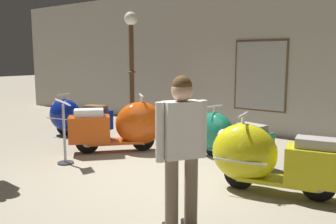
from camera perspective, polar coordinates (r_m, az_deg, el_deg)
ground_plane at (r=5.65m, az=-2.97°, el=-10.36°), size 60.00×60.00×0.00m
showroom_back_wall at (r=8.88m, az=14.09°, el=8.23°), size 18.00×0.24×3.63m
scooter_0 at (r=7.08m, az=-6.89°, el=-2.20°), size 1.63×1.71×1.12m
scooter_1 at (r=8.71m, az=-14.67°, el=-0.78°), size 1.68×0.84×0.99m
scooter_2 at (r=6.56m, az=9.07°, el=-3.78°), size 1.64×0.83×0.96m
scooter_3 at (r=5.09m, az=15.15°, el=-7.03°), size 1.82×0.82×1.07m
lamppost at (r=8.47m, az=-5.81°, el=7.53°), size 0.31×0.31×2.88m
visitor_1 at (r=3.68m, az=2.18°, el=-5.15°), size 0.40×0.49×1.67m
info_stanchion at (r=6.48m, az=-16.16°, el=-3.82°), size 0.39×0.35×1.14m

